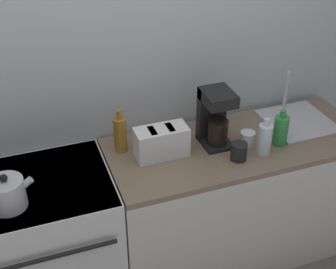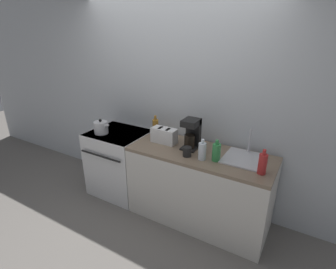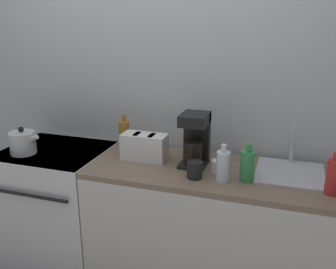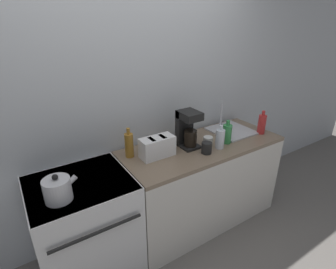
# 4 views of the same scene
# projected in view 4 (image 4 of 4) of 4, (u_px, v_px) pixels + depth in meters

# --- Properties ---
(ground_plane) EXTENTS (12.00, 12.00, 0.00)m
(ground_plane) POSITION_uv_depth(u_px,v_px,m) (172.00, 262.00, 2.33)
(ground_plane) COLOR slate
(wall_back) EXTENTS (8.00, 0.05, 2.60)m
(wall_back) POSITION_uv_depth(u_px,v_px,m) (129.00, 101.00, 2.34)
(wall_back) COLOR silver
(wall_back) RESTS_ON ground_plane
(stove) EXTENTS (0.74, 0.68, 0.88)m
(stove) POSITION_uv_depth(u_px,v_px,m) (86.00, 227.00, 2.09)
(stove) COLOR silver
(stove) RESTS_ON ground_plane
(counter_block) EXTENTS (1.59, 0.65, 0.88)m
(counter_block) POSITION_uv_depth(u_px,v_px,m) (201.00, 183.00, 2.68)
(counter_block) COLOR silver
(counter_block) RESTS_ON ground_plane
(kettle) EXTENTS (0.22, 0.18, 0.20)m
(kettle) POSITION_uv_depth(u_px,v_px,m) (58.00, 189.00, 1.71)
(kettle) COLOR silver
(kettle) RESTS_ON stove
(toaster) EXTENTS (0.30, 0.14, 0.18)m
(toaster) POSITION_uv_depth(u_px,v_px,m) (157.00, 147.00, 2.25)
(toaster) COLOR white
(toaster) RESTS_ON counter_block
(coffee_maker) EXTENTS (0.17, 0.21, 0.34)m
(coffee_maker) POSITION_uv_depth(u_px,v_px,m) (188.00, 128.00, 2.40)
(coffee_maker) COLOR black
(coffee_maker) RESTS_ON counter_block
(sink_tray) EXTENTS (0.40, 0.42, 0.28)m
(sink_tray) POSITION_uv_depth(u_px,v_px,m) (231.00, 130.00, 2.78)
(sink_tray) COLOR #B7B7BC
(sink_tray) RESTS_ON counter_block
(bottle_clear) EXTENTS (0.08, 0.08, 0.23)m
(bottle_clear) POSITION_uv_depth(u_px,v_px,m) (220.00, 139.00, 2.39)
(bottle_clear) COLOR silver
(bottle_clear) RESTS_ON counter_block
(bottle_red) EXTENTS (0.08, 0.08, 0.25)m
(bottle_red) POSITION_uv_depth(u_px,v_px,m) (262.00, 124.00, 2.69)
(bottle_red) COLOR #B72828
(bottle_red) RESTS_ON counter_block
(bottle_amber) EXTENTS (0.07, 0.07, 0.27)m
(bottle_amber) POSITION_uv_depth(u_px,v_px,m) (129.00, 145.00, 2.23)
(bottle_amber) COLOR #9E6B23
(bottle_amber) RESTS_ON counter_block
(bottle_green) EXTENTS (0.09, 0.09, 0.23)m
(bottle_green) POSITION_uv_depth(u_px,v_px,m) (227.00, 134.00, 2.49)
(bottle_green) COLOR #338C47
(bottle_green) RESTS_ON counter_block
(cup_black) EXTENTS (0.09, 0.09, 0.10)m
(cup_black) POSITION_uv_depth(u_px,v_px,m) (207.00, 148.00, 2.31)
(cup_black) COLOR black
(cup_black) RESTS_ON counter_block
(cup_white) EXTENTS (0.09, 0.09, 0.08)m
(cup_white) POSITION_uv_depth(u_px,v_px,m) (208.00, 141.00, 2.47)
(cup_white) COLOR white
(cup_white) RESTS_ON counter_block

